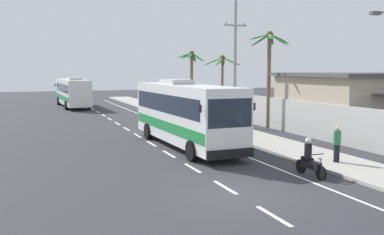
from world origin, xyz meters
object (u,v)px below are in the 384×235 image
object	(u,v)px
coach_bus_foreground	(185,112)
roadside_building	(371,102)
coach_bus_far_lane	(73,92)
pedestrian_midwalk	(337,143)
utility_pole_mid	(235,63)
palm_nearest	(192,69)
motorcycle_beside_bus	(310,161)
palm_second	(223,70)
palm_third	(269,60)
motorcycle_trailing	(165,117)
pedestrian_far_walk	(191,110)

from	to	relation	value
coach_bus_foreground	roadside_building	world-z (taller)	roadside_building
coach_bus_far_lane	pedestrian_midwalk	size ratio (longest dim) A/B	6.84
utility_pole_mid	roadside_building	size ratio (longest dim) A/B	0.82
palm_nearest	coach_bus_foreground	bearing A→B (deg)	-112.27
motorcycle_beside_bus	roadside_building	xyz separation A→B (m)	(12.06, 9.21, 1.50)
palm_second	palm_third	xyz separation A→B (m)	(-0.21, -8.82, 0.76)
motorcycle_trailing	roadside_building	bearing A→B (deg)	-36.50
utility_pole_mid	palm_third	world-z (taller)	utility_pole_mid
motorcycle_beside_bus	utility_pole_mid	xyz separation A→B (m)	(4.18, 15.43, 4.39)
palm_third	palm_second	bearing A→B (deg)	88.61
coach_bus_far_lane	palm_second	xyz separation A→B (m)	(12.54, -15.54, 2.61)
coach_bus_far_lane	palm_second	distance (m)	20.14
motorcycle_beside_bus	motorcycle_trailing	bearing A→B (deg)	91.89
motorcycle_trailing	roadside_building	world-z (taller)	roadside_building
palm_second	utility_pole_mid	bearing A→B (deg)	-108.11
palm_second	roadside_building	distance (m)	14.81
utility_pole_mid	pedestrian_far_walk	bearing A→B (deg)	124.96
coach_bus_foreground	pedestrian_midwalk	size ratio (longest dim) A/B	6.71
pedestrian_midwalk	coach_bus_far_lane	bearing A→B (deg)	-146.27
motorcycle_trailing	palm_third	size ratio (longest dim) A/B	0.26
utility_pole_mid	palm_nearest	xyz separation A→B (m)	(0.28, 10.20, -0.51)
palm_third	pedestrian_midwalk	bearing A→B (deg)	-106.98
palm_nearest	palm_third	xyz separation A→B (m)	(1.91, -11.68, 0.70)
coach_bus_foreground	palm_nearest	bearing A→B (deg)	67.73
coach_bus_foreground	palm_second	distance (m)	17.01
palm_nearest	utility_pole_mid	bearing A→B (deg)	-91.58
pedestrian_midwalk	palm_third	world-z (taller)	palm_third
motorcycle_trailing	utility_pole_mid	distance (m)	7.23
coach_bus_far_lane	motorcycle_beside_bus	size ratio (longest dim) A/B	5.97
pedestrian_midwalk	roadside_building	world-z (taller)	roadside_building
palm_second	motorcycle_trailing	bearing A→B (deg)	-149.80
coach_bus_far_lane	palm_nearest	bearing A→B (deg)	-50.61
coach_bus_foreground	coach_bus_far_lane	world-z (taller)	coach_bus_foreground
palm_third	roadside_building	size ratio (longest dim) A/B	0.63
utility_pole_mid	coach_bus_foreground	bearing A→B (deg)	-134.42
palm_third	palm_nearest	bearing A→B (deg)	99.27
coach_bus_foreground	utility_pole_mid	bearing A→B (deg)	45.58
motorcycle_beside_bus	roadside_building	world-z (taller)	roadside_building
motorcycle_trailing	utility_pole_mid	xyz separation A→B (m)	(4.79, -3.16, 4.39)
motorcycle_trailing	roadside_building	size ratio (longest dim) A/B	0.17
coach_bus_far_lane	pedestrian_midwalk	xyz separation A→B (m)	(8.47, -36.98, -0.83)
motorcycle_beside_bus	roadside_building	distance (m)	15.25
pedestrian_midwalk	palm_nearest	bearing A→B (deg)	-163.75
pedestrian_midwalk	motorcycle_trailing	bearing A→B (deg)	-148.90
motorcycle_beside_bus	pedestrian_far_walk	world-z (taller)	pedestrian_far_walk
pedestrian_far_walk	utility_pole_mid	xyz separation A→B (m)	(2.38, -3.40, 3.97)
motorcycle_trailing	coach_bus_far_lane	bearing A→B (deg)	105.16
pedestrian_midwalk	pedestrian_far_walk	bearing A→B (deg)	-156.83
coach_bus_foreground	palm_second	world-z (taller)	palm_second
pedestrian_midwalk	utility_pole_mid	size ratio (longest dim) A/B	0.17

